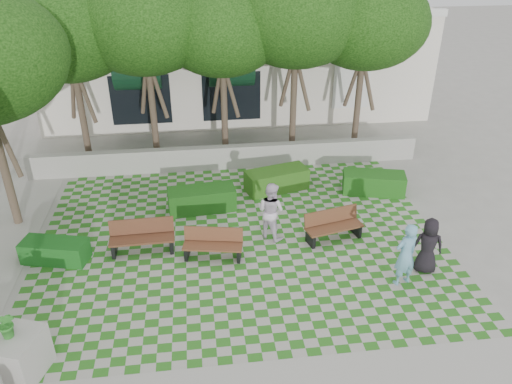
{
  "coord_description": "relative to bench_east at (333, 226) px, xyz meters",
  "views": [
    {
      "loc": [
        -1.15,
        -11.45,
        8.51
      ],
      "look_at": [
        0.5,
        1.5,
        1.4
      ],
      "focal_mm": 35.0,
      "sensor_mm": 36.0,
      "label": 1
    }
  ],
  "objects": [
    {
      "name": "bench_west",
      "position": [
        -5.65,
        0.06,
        0.02
      ],
      "size": [
        1.86,
        0.65,
        0.97
      ],
      "rotation": [
        0.0,
        0.0,
        0.02
      ],
      "color": "#4F2B1B",
      "rests_on": "ground"
    },
    {
      "name": "building",
      "position": [
        -1.82,
        13.25,
        2.07
      ],
      "size": [
        18.0,
        8.92,
        5.15
      ],
      "color": "silver",
      "rests_on": "ground"
    },
    {
      "name": "bench_east",
      "position": [
        0.0,
        0.0,
        0.0
      ],
      "size": [
        1.85,
        0.98,
        0.92
      ],
      "rotation": [
        0.0,
        0.0,
        0.24
      ],
      "color": "#55311D",
      "rests_on": "ground"
    },
    {
      "name": "person_dark",
      "position": [
        2.1,
        -1.85,
        0.37
      ],
      "size": [
        0.91,
        0.73,
        1.63
      ],
      "primitive_type": "imported",
      "rotation": [
        0.0,
        0.0,
        2.85
      ],
      "color": "black",
      "rests_on": "ground"
    },
    {
      "name": "person_blue",
      "position": [
        1.27,
        -2.3,
        0.47
      ],
      "size": [
        0.77,
        0.62,
        1.84
      ],
      "primitive_type": "imported",
      "rotation": [
        0.0,
        0.0,
        3.44
      ],
      "color": "#69A3BF",
      "rests_on": "ground"
    },
    {
      "name": "ground",
      "position": [
        -2.76,
        -0.83,
        -0.44
      ],
      "size": [
        90.0,
        90.0,
        0.0
      ],
      "primitive_type": "plane",
      "color": "gray",
      "rests_on": "ground"
    },
    {
      "name": "hedge_midleft",
      "position": [
        -3.87,
        2.26,
        -0.06
      ],
      "size": [
        2.28,
        1.1,
        0.77
      ],
      "primitive_type": "cube",
      "rotation": [
        0.0,
        0.0,
        0.1
      ],
      "color": "#164713",
      "rests_on": "ground"
    },
    {
      "name": "hedge_midright",
      "position": [
        -1.17,
        3.33,
        -0.06
      ],
      "size": [
        2.36,
        1.43,
        0.77
      ],
      "primitive_type": "cube",
      "rotation": [
        0.0,
        0.0,
        0.26
      ],
      "color": "#245316",
      "rests_on": "ground"
    },
    {
      "name": "planter_back",
      "position": [
        -7.93,
        -4.17,
        0.13
      ],
      "size": [
        1.3,
        1.3,
        1.71
      ],
      "rotation": [
        0.0,
        0.0,
        -0.32
      ],
      "color": "#9E9B93",
      "rests_on": "ground"
    },
    {
      "name": "tree_row",
      "position": [
        -4.62,
        5.12,
        4.73
      ],
      "size": [
        17.7,
        13.4,
        7.41
      ],
      "color": "#47382B",
      "rests_on": "ground"
    },
    {
      "name": "lawn",
      "position": [
        -2.76,
        0.17,
        -0.44
      ],
      "size": [
        12.0,
        12.0,
        0.0
      ],
      "primitive_type": "plane",
      "color": "#2B721E",
      "rests_on": "ground"
    },
    {
      "name": "hedge_west",
      "position": [
        -8.08,
        -0.1,
        -0.13
      ],
      "size": [
        1.94,
        1.14,
        0.64
      ],
      "primitive_type": "cube",
      "rotation": [
        0.0,
        0.0,
        -0.24
      ],
      "color": "#144E19",
      "rests_on": "ground"
    },
    {
      "name": "bench_mid",
      "position": [
        -3.64,
        -0.49,
        -0.02
      ],
      "size": [
        1.75,
        0.86,
        0.88
      ],
      "rotation": [
        0.0,
        0.0,
        -0.18
      ],
      "color": "brown",
      "rests_on": "ground"
    },
    {
      "name": "person_white",
      "position": [
        -1.86,
        0.34,
        0.47
      ],
      "size": [
        1.12,
        1.11,
        1.83
      ],
      "primitive_type": "imported",
      "rotation": [
        0.0,
        0.0,
        2.42
      ],
      "color": "silver",
      "rests_on": "ground"
    },
    {
      "name": "retaining_wall",
      "position": [
        -2.76,
        5.37,
        0.01
      ],
      "size": [
        15.0,
        0.36,
        0.9
      ],
      "primitive_type": "cube",
      "color": "#9E9B93",
      "rests_on": "ground"
    },
    {
      "name": "hedge_east",
      "position": [
        2.19,
        2.68,
        -0.07
      ],
      "size": [
        2.28,
        1.35,
        0.75
      ],
      "primitive_type": "cube",
      "rotation": [
        0.0,
        0.0,
        -0.25
      ],
      "color": "#195015",
      "rests_on": "ground"
    }
  ]
}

